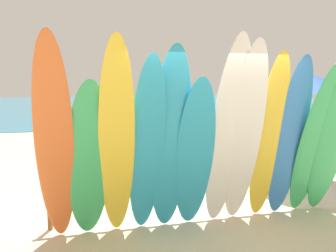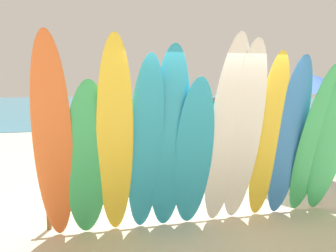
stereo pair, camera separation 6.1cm
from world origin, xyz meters
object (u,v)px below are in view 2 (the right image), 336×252
at_px(surfboard_green_1, 87,162).
at_px(surfboard_white_7, 244,135).
at_px(beach_umbrella, 310,83).
at_px(beachgoer_near_rack, 213,115).
at_px(surfboard_blue_9, 289,139).
at_px(beach_chair_striped, 320,147).
at_px(surfboard_teal_5, 194,155).
at_px(surfboard_white_6, 226,134).
at_px(surfboard_yellow_8, 268,139).
at_px(surfboard_teal_3, 145,148).
at_px(beachgoer_strolling, 244,119).
at_px(beach_chair_blue, 276,150).
at_px(surfboard_orange_0, 53,144).
at_px(surfboard_rack, 194,180).
at_px(surfboard_green_10, 314,142).
at_px(surfboard_yellow_2, 115,142).
at_px(surfboard_green_11, 333,137).
at_px(surfboard_teal_4, 169,142).

relative_size(surfboard_green_1, surfboard_white_7, 0.80).
bearing_deg(beach_umbrella, beachgoer_near_rack, 89.10).
height_order(surfboard_blue_9, beach_chair_striped, surfboard_blue_9).
relative_size(surfboard_teal_5, surfboard_white_7, 0.81).
bearing_deg(surfboard_white_6, surfboard_yellow_8, -0.87).
relative_size(surfboard_teal_3, beachgoer_strolling, 1.63).
bearing_deg(beach_umbrella, surfboard_white_7, -142.00).
distance_m(surfboard_white_6, beach_umbrella, 3.56).
bearing_deg(beach_chair_blue, beach_umbrella, -112.82).
distance_m(surfboard_orange_0, surfboard_green_1, 0.51).
distance_m(surfboard_rack, surfboard_orange_0, 2.34).
distance_m(surfboard_green_1, surfboard_yellow_8, 2.65).
bearing_deg(beach_chair_blue, surfboard_yellow_8, -147.44).
xyz_separation_m(surfboard_rack, beach_chair_striped, (4.44, 2.69, -0.14)).
relative_size(surfboard_blue_9, surfboard_green_10, 1.03).
bearing_deg(surfboard_green_10, surfboard_yellow_8, 173.36).
relative_size(surfboard_teal_5, surfboard_white_6, 0.80).
bearing_deg(surfboard_teal_3, surfboard_green_1, 174.65).
distance_m(surfboard_rack, surfboard_blue_9, 1.59).
height_order(surfboard_yellow_2, surfboard_white_6, surfboard_white_6).
xyz_separation_m(surfboard_green_10, surfboard_green_11, (0.30, -0.06, 0.07)).
relative_size(surfboard_teal_5, beach_umbrella, 0.99).
relative_size(surfboard_blue_9, beach_chair_striped, 3.15).
xyz_separation_m(surfboard_orange_0, surfboard_white_6, (2.35, 0.03, 0.03)).
bearing_deg(surfboard_rack, surfboard_yellow_2, -153.33).
height_order(surfboard_white_6, surfboard_green_10, surfboard_white_6).
bearing_deg(beach_chair_blue, surfboard_white_7, -151.98).
relative_size(surfboard_rack, beach_chair_blue, 5.53).
distance_m(surfboard_green_1, surfboard_yellow_2, 0.46).
relative_size(surfboard_blue_9, surfboard_green_11, 0.97).
bearing_deg(surfboard_teal_4, beach_chair_blue, 41.38).
bearing_deg(surfboard_blue_9, surfboard_rack, 156.47).
distance_m(surfboard_rack, surfboard_yellow_8, 1.32).
height_order(surfboard_blue_9, surfboard_green_10, surfboard_blue_9).
bearing_deg(beachgoer_near_rack, beach_chair_blue, -51.52).
relative_size(surfboard_yellow_8, beach_chair_striped, 3.20).
bearing_deg(surfboard_teal_5, beachgoer_strolling, 60.13).
bearing_deg(surfboard_yellow_8, surfboard_rack, 150.86).
bearing_deg(surfboard_white_7, beach_umbrella, 39.56).
relative_size(surfboard_blue_9, beachgoer_near_rack, 1.61).
relative_size(surfboard_yellow_2, beachgoer_strolling, 1.78).
relative_size(surfboard_green_10, beachgoer_strolling, 1.59).
bearing_deg(beach_umbrella, surfboard_orange_0, -158.50).
relative_size(surfboard_white_7, beachgoer_strolling, 1.77).
distance_m(surfboard_blue_9, surfboard_green_11, 0.72).
bearing_deg(surfboard_green_10, surfboard_teal_3, 176.96).
bearing_deg(surfboard_teal_4, surfboard_rack, 45.47).
distance_m(surfboard_green_11, beach_umbrella, 2.46).
xyz_separation_m(surfboard_teal_3, beachgoer_near_rack, (4.11, 7.64, -0.32)).
relative_size(surfboard_green_1, beach_umbrella, 0.98).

